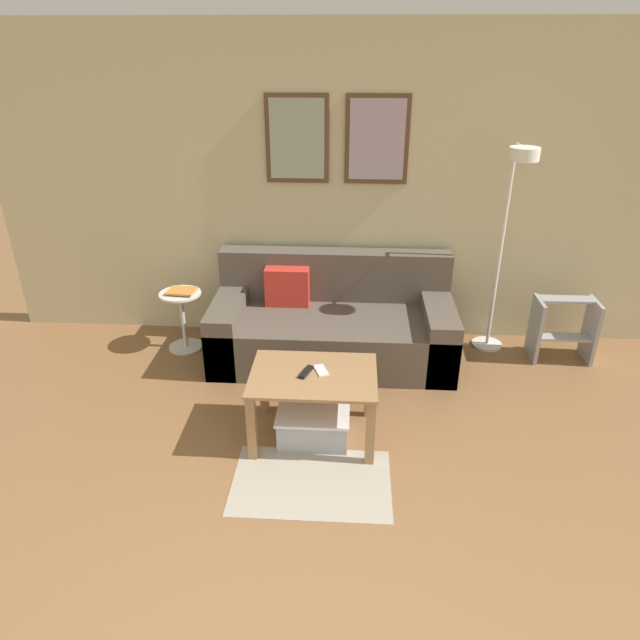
# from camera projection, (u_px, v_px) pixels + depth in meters

# --- Properties ---
(wall_back) EXTENTS (5.60, 0.09, 2.55)m
(wall_back) POSITION_uv_depth(u_px,v_px,m) (328.00, 190.00, 4.67)
(wall_back) COLOR #C6BC93
(wall_back) RESTS_ON ground_plane
(area_rug) EXTENTS (0.95, 0.62, 0.01)m
(area_rug) POSITION_uv_depth(u_px,v_px,m) (311.00, 482.00, 3.42)
(area_rug) COLOR #A39989
(area_rug) RESTS_ON ground_plane
(couch) EXTENTS (1.93, 0.90, 0.81)m
(couch) POSITION_uv_depth(u_px,v_px,m) (332.00, 325.00, 4.70)
(couch) COLOR brown
(couch) RESTS_ON ground_plane
(coffee_table) EXTENTS (0.81, 0.58, 0.48)m
(coffee_table) POSITION_uv_depth(u_px,v_px,m) (313.00, 387.00, 3.67)
(coffee_table) COLOR #997047
(coffee_table) RESTS_ON ground_plane
(storage_bin) EXTENTS (0.47, 0.37, 0.22)m
(storage_bin) POSITION_uv_depth(u_px,v_px,m) (313.00, 424.00, 3.76)
(storage_bin) COLOR #9EA3A8
(storage_bin) RESTS_ON ground_plane
(floor_lamp) EXTENTS (0.26, 0.48, 1.71)m
(floor_lamp) POSITION_uv_depth(u_px,v_px,m) (511.00, 216.00, 4.30)
(floor_lamp) COLOR white
(floor_lamp) RESTS_ON ground_plane
(side_table) EXTENTS (0.34, 0.34, 0.51)m
(side_table) POSITION_uv_depth(u_px,v_px,m) (183.00, 315.00, 4.79)
(side_table) COLOR silver
(side_table) RESTS_ON ground_plane
(book_stack) EXTENTS (0.24, 0.20, 0.03)m
(book_stack) POSITION_uv_depth(u_px,v_px,m) (182.00, 291.00, 4.70)
(book_stack) COLOR #387F4C
(book_stack) RESTS_ON side_table
(remote_control) EXTENTS (0.09, 0.15, 0.02)m
(remote_control) POSITION_uv_depth(u_px,v_px,m) (306.00, 372.00, 3.63)
(remote_control) COLOR black
(remote_control) RESTS_ON coffee_table
(cell_phone) EXTENTS (0.11, 0.15, 0.01)m
(cell_phone) POSITION_uv_depth(u_px,v_px,m) (321.00, 370.00, 3.66)
(cell_phone) COLOR silver
(cell_phone) RESTS_ON coffee_table
(step_stool) EXTENTS (0.47, 0.29, 0.52)m
(step_stool) POSITION_uv_depth(u_px,v_px,m) (563.00, 328.00, 4.65)
(step_stool) COLOR #99999E
(step_stool) RESTS_ON ground_plane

